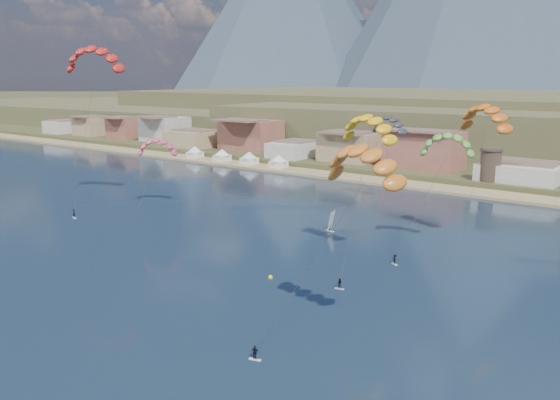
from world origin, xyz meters
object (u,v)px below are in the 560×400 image
at_px(buoy, 270,277).
at_px(kitesurfer_red, 94,55).
at_px(watchtower, 491,165).
at_px(windsurfer, 330,225).
at_px(kitesurfer_green, 447,142).
at_px(kitesurfer_yellow, 369,125).
at_px(kitesurfer_orange, 364,158).

bearing_deg(buoy, kitesurfer_red, 165.65).
relative_size(watchtower, windsurfer, 2.22).
bearing_deg(windsurfer, kitesurfer_green, 0.40).
bearing_deg(watchtower, kitesurfer_green, -78.11).
xyz_separation_m(kitesurfer_yellow, buoy, (-7.16, -14.80, -21.53)).
distance_m(kitesurfer_yellow, kitesurfer_green, 15.21).
xyz_separation_m(windsurfer, buoy, (7.75, -27.69, -1.12)).
bearing_deg(kitesurfer_yellow, watchtower, 94.44).
distance_m(kitesurfer_yellow, buoy, 27.09).
height_order(watchtower, kitesurfer_green, kitesurfer_green).
bearing_deg(kitesurfer_red, windsurfer, 12.56).
height_order(watchtower, kitesurfer_red, kitesurfer_red).
relative_size(watchtower, kitesurfer_red, 0.23).
relative_size(windsurfer, buoy, 6.16).
relative_size(watchtower, kitesurfer_yellow, 0.34).
relative_size(kitesurfer_yellow, kitesurfer_green, 1.17).
bearing_deg(watchtower, buoy, -90.91).
bearing_deg(kitesurfer_yellow, windsurfer, 139.13).
bearing_deg(windsurfer, buoy, -74.37).
relative_size(kitesurfer_green, windsurfer, 5.59).
bearing_deg(kitesurfer_green, kitesurfer_orange, -79.46).
bearing_deg(kitesurfer_red, watchtower, 49.33).
distance_m(kitesurfer_red, kitesurfer_orange, 88.35).
bearing_deg(buoy, kitesurfer_orange, -28.29).
height_order(kitesurfer_yellow, windsurfer, kitesurfer_yellow).
bearing_deg(buoy, kitesurfer_green, 62.89).
distance_m(kitesurfer_orange, windsurfer, 52.76).
xyz_separation_m(watchtower, buoy, (-1.40, -88.90, -6.26)).
distance_m(kitesurfer_red, kitesurfer_green, 78.10).
xyz_separation_m(kitesurfer_orange, kitesurfer_green, (-7.34, 39.47, -2.25)).
height_order(kitesurfer_red, buoy, kitesurfer_red).
xyz_separation_m(kitesurfer_red, kitesurfer_orange, (83.07, -27.35, -12.52)).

